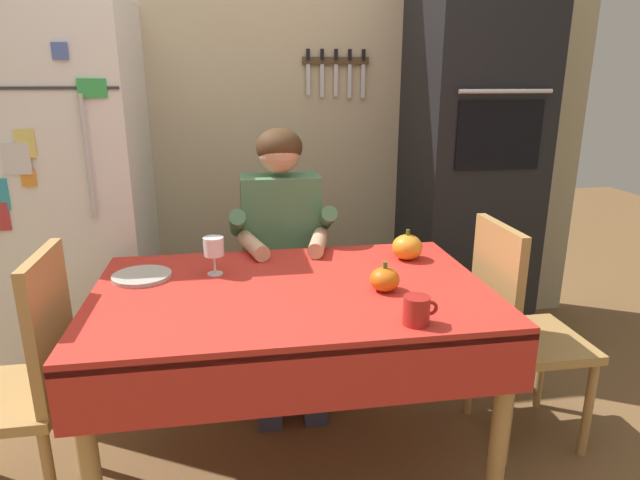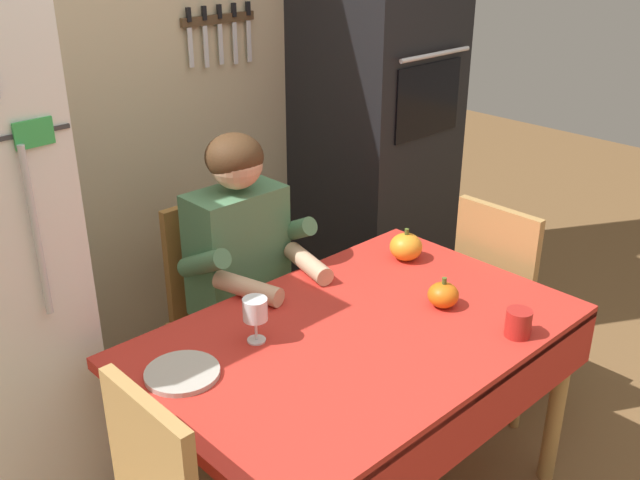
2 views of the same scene
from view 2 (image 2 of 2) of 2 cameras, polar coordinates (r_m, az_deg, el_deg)
The scene contains 11 objects.
back_wall_assembly at distance 3.07m, azimuth -13.54°, elevation 11.53°, with size 3.70×0.13×2.60m.
wall_oven at distance 3.48m, azimuth 4.40°, elevation 9.36°, with size 0.60×0.64×2.10m.
dining_table at distance 2.35m, azimuth 3.39°, elevation -9.06°, with size 1.40×0.90×0.74m.
chair_behind_person at distance 2.95m, azimuth -7.68°, elevation -5.01°, with size 0.40×0.40×0.93m.
seated_person at distance 2.71m, azimuth -5.57°, elevation -2.29°, with size 0.47×0.55×1.25m.
chair_right_side at distance 3.07m, azimuth 14.30°, elevation -4.30°, with size 0.40×0.40×0.93m.
coffee_mug at distance 2.35m, azimuth 15.36°, elevation -6.30°, with size 0.11×0.08×0.09m.
wine_glass at distance 2.21m, azimuth -5.12°, elevation -5.58°, with size 0.08×0.08×0.15m.
pumpkin_large at distance 2.46m, azimuth 9.67°, elevation -4.28°, with size 0.10×0.10×0.11m.
pumpkin_medium at distance 2.76m, azimuth 6.78°, elevation -0.53°, with size 0.12×0.12×0.13m.
serving_tray at distance 2.14m, azimuth -10.79°, elevation -10.25°, with size 0.22×0.22×0.02m, color #B7B2A8.
Camera 2 is at (-1.45, -1.25, 1.95)m, focal length 40.67 mm.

